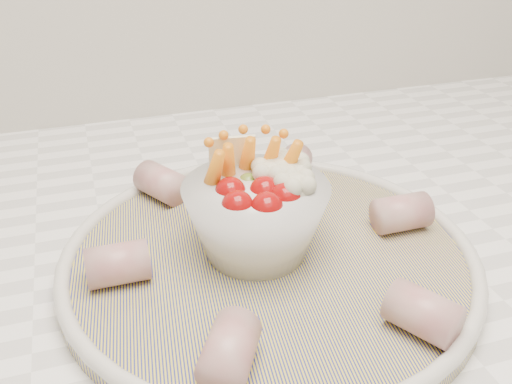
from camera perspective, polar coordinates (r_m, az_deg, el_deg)
name	(u,v)px	position (r m, az deg, el deg)	size (l,w,h in m)	color
serving_platter	(269,257)	(0.47, 1.33, -6.50)	(0.37, 0.37, 0.02)	navy
veggie_bowl	(258,211)	(0.45, 0.21, -1.89)	(0.11, 0.11, 0.09)	silver
cured_meat_rolls	(269,237)	(0.45, 1.36, -4.49)	(0.28, 0.29, 0.03)	#A24A4D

